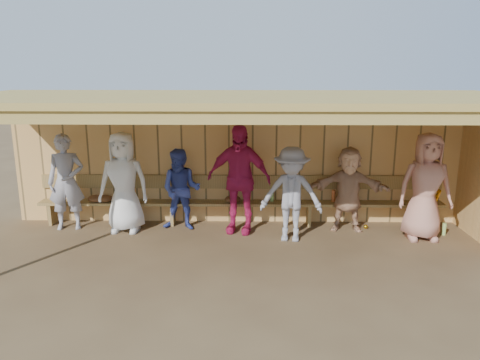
# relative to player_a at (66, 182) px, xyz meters

# --- Properties ---
(ground) EXTENTS (90.00, 90.00, 0.00)m
(ground) POSITION_rel_player_a_xyz_m (3.18, -0.81, -0.88)
(ground) COLOR brown
(ground) RESTS_ON ground
(player_a) EXTENTS (0.71, 0.52, 1.77)m
(player_a) POSITION_rel_player_a_xyz_m (0.00, 0.00, 0.00)
(player_a) COLOR #97959D
(player_a) RESTS_ON ground
(player_b) EXTENTS (0.91, 0.61, 1.83)m
(player_b) POSITION_rel_player_a_xyz_m (1.08, -0.10, 0.03)
(player_b) COLOR white
(player_b) RESTS_ON ground
(player_c) EXTENTS (0.79, 0.65, 1.50)m
(player_c) POSITION_rel_player_a_xyz_m (2.10, 0.00, -0.13)
(player_c) COLOR #374599
(player_c) RESTS_ON ground
(player_d) EXTENTS (1.23, 0.72, 1.97)m
(player_d) POSITION_rel_player_a_xyz_m (3.15, -0.11, 0.10)
(player_d) COLOR #BC1E52
(player_d) RESTS_ON ground
(player_e) EXTENTS (1.14, 0.76, 1.64)m
(player_e) POSITION_rel_player_a_xyz_m (4.05, -0.54, -0.06)
(player_e) COLOR gray
(player_e) RESTS_ON ground
(player_f) EXTENTS (1.48, 0.63, 1.55)m
(player_f) POSITION_rel_player_a_xyz_m (5.13, 0.00, -0.11)
(player_f) COLOR tan
(player_f) RESTS_ON ground
(player_h) EXTENTS (0.92, 0.61, 1.87)m
(player_h) POSITION_rel_player_a_xyz_m (6.35, -0.42, 0.05)
(player_h) COLOR tan
(player_h) RESTS_ON ground
(dugout_structure) EXTENTS (8.80, 3.20, 2.50)m
(dugout_structure) POSITION_rel_player_a_xyz_m (3.57, -0.12, 0.81)
(dugout_structure) COLOR #DDA85E
(dugout_structure) RESTS_ON ground
(bench) EXTENTS (7.60, 0.34, 0.93)m
(bench) POSITION_rel_player_a_xyz_m (3.18, 0.31, -0.36)
(bench) COLOR #9D7D43
(bench) RESTS_ON ground
(dugout_equipment) EXTENTS (6.56, 0.62, 0.80)m
(dugout_equipment) POSITION_rel_player_a_xyz_m (2.27, 0.18, -0.39)
(dugout_equipment) COLOR orange
(dugout_equipment) RESTS_ON ground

